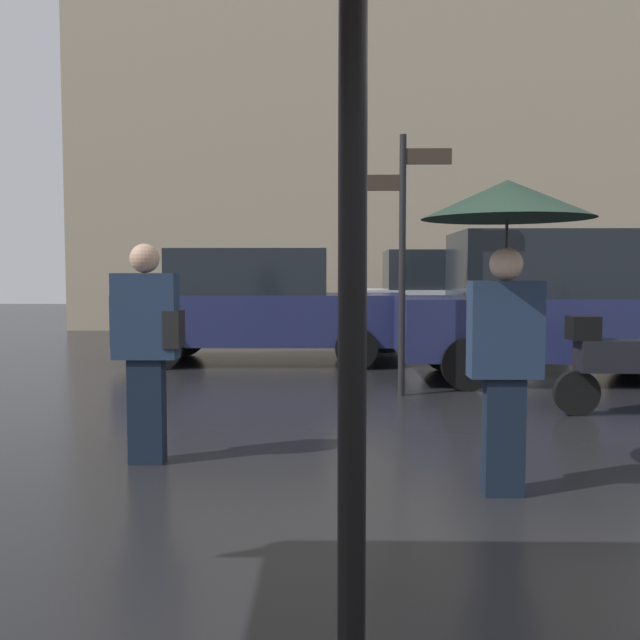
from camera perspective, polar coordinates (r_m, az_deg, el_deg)
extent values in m
plane|color=black|center=(3.31, 12.98, -22.13)|extent=(60.00, 60.00, 0.00)
cylinder|color=black|center=(1.95, 2.61, 1.10)|extent=(0.08, 0.08, 2.70)
cube|color=black|center=(4.80, 14.52, -9.04)|extent=(0.25, 0.16, 0.77)
cube|color=#1E2D47|center=(4.69, 14.66, -0.73)|extent=(0.46, 0.21, 0.62)
sphere|color=beige|center=(4.68, 14.75, 4.37)|extent=(0.21, 0.21, 0.21)
cylinder|color=black|center=(4.68, 14.78, 6.04)|extent=(0.02, 0.02, 0.30)
cone|color=#1A2C21|center=(4.70, 14.83, 9.36)|extent=(1.09, 1.09, 0.25)
cube|color=black|center=(5.56, -13.74, -7.11)|extent=(0.26, 0.17, 0.80)
cube|color=#1E2D47|center=(5.48, -13.86, 0.31)|extent=(0.47, 0.21, 0.64)
sphere|color=tan|center=(5.47, -13.93, 4.84)|extent=(0.22, 0.22, 0.22)
cube|color=black|center=(5.43, -11.66, -0.70)|extent=(0.12, 0.24, 0.28)
cylinder|color=black|center=(7.65, 19.95, -5.54)|extent=(0.46, 0.09, 0.46)
cube|color=black|center=(7.77, 23.33, -2.65)|extent=(0.95, 0.32, 0.32)
cube|color=black|center=(7.59, 20.40, -0.60)|extent=(0.28, 0.28, 0.24)
cube|color=#1E234C|center=(10.05, 18.57, -0.51)|extent=(4.25, 1.79, 0.79)
cube|color=black|center=(9.96, 17.51, 4.26)|extent=(2.34, 1.65, 0.87)
cylinder|color=black|center=(11.40, 23.78, -2.15)|extent=(0.65, 0.18, 0.65)
cylinder|color=black|center=(10.64, 9.94, -2.29)|extent=(0.65, 0.18, 0.65)
cylinder|color=black|center=(8.88, 11.76, -3.51)|extent=(0.65, 0.18, 0.65)
cube|color=#1E234C|center=(11.47, -4.51, 0.14)|extent=(4.48, 1.75, 0.79)
cube|color=black|center=(11.47, -5.65, 3.88)|extent=(2.47, 1.61, 0.71)
cylinder|color=black|center=(12.33, 2.64, -1.43)|extent=(0.64, 0.18, 0.64)
cylinder|color=black|center=(10.59, 2.93, -2.30)|extent=(0.64, 0.18, 0.64)
cylinder|color=black|center=(12.58, -10.75, -1.39)|extent=(0.64, 0.18, 0.64)
cylinder|color=black|center=(10.88, -12.60, -2.22)|extent=(0.64, 0.18, 0.64)
cube|color=silver|center=(13.97, 11.35, 0.77)|extent=(4.57, 1.75, 0.82)
cube|color=black|center=(13.92, 10.47, 3.98)|extent=(2.51, 1.61, 0.74)
cylinder|color=black|center=(15.18, 16.25, -0.61)|extent=(0.63, 0.18, 0.63)
cylinder|color=black|center=(13.51, 18.21, -1.18)|extent=(0.63, 0.18, 0.63)
cylinder|color=black|center=(14.68, 5.00, -0.62)|extent=(0.63, 0.18, 0.63)
cylinder|color=black|center=(12.94, 5.55, -1.22)|extent=(0.63, 0.18, 0.63)
cylinder|color=black|center=(8.33, 6.62, 4.30)|extent=(0.08, 0.08, 3.03)
cube|color=#33281E|center=(8.46, 8.63, 12.88)|extent=(0.56, 0.04, 0.18)
cube|color=#33281E|center=(8.37, 4.87, 10.94)|extent=(0.52, 0.04, 0.18)
cube|color=gray|center=(19.79, 2.88, 20.44)|extent=(14.52, 2.73, 14.22)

